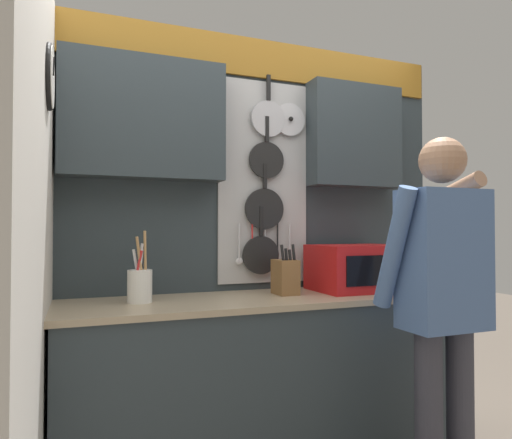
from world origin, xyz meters
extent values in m
cube|color=#2D383D|center=(0.00, 0.00, 0.45)|extent=(2.02, 0.57, 0.90)
cube|color=tan|center=(0.00, 0.00, 0.92)|extent=(2.05, 0.60, 0.03)
cube|color=#2D383D|center=(0.00, 0.30, 1.21)|extent=(2.62, 0.04, 2.42)
cube|color=#99661E|center=(0.00, 0.27, 2.30)|extent=(2.58, 0.02, 0.23)
cube|color=#2D383D|center=(-0.59, 0.20, 1.87)|extent=(0.85, 0.16, 0.64)
cube|color=#2D383D|center=(0.70, 0.20, 1.87)|extent=(0.61, 0.16, 0.64)
cube|color=#B2B2B2|center=(0.12, 0.28, 1.57)|extent=(0.56, 0.01, 1.20)
cylinder|color=#B7B7BC|center=(0.14, 0.25, 1.94)|extent=(0.21, 0.02, 0.21)
cube|color=black|center=(0.14, 0.24, 2.12)|extent=(0.02, 0.02, 0.15)
cylinder|color=black|center=(0.13, 0.25, 1.69)|extent=(0.22, 0.02, 0.22)
cube|color=black|center=(0.13, 0.24, 1.88)|extent=(0.02, 0.02, 0.15)
cylinder|color=black|center=(0.11, 0.25, 1.40)|extent=(0.24, 0.02, 0.24)
cube|color=black|center=(0.11, 0.24, 1.60)|extent=(0.02, 0.02, 0.14)
cylinder|color=black|center=(0.09, 0.25, 1.13)|extent=(0.22, 0.02, 0.22)
cube|color=black|center=(0.09, 0.24, 1.33)|extent=(0.02, 0.02, 0.17)
cylinder|color=silver|center=(0.28, 0.25, 1.95)|extent=(0.20, 0.01, 0.20)
sphere|color=black|center=(0.28, 0.23, 1.95)|extent=(0.03, 0.03, 0.03)
cylinder|color=silver|center=(-0.04, 0.25, 1.22)|extent=(0.01, 0.01, 0.21)
ellipsoid|color=silver|center=(-0.04, 0.25, 1.10)|extent=(0.04, 0.01, 0.04)
cylinder|color=red|center=(0.04, 0.25, 1.23)|extent=(0.01, 0.01, 0.17)
ellipsoid|color=red|center=(0.04, 0.25, 1.14)|extent=(0.04, 0.01, 0.04)
cylinder|color=silver|center=(0.12, 0.25, 1.22)|extent=(0.01, 0.01, 0.20)
ellipsoid|color=silver|center=(0.12, 0.25, 1.11)|extent=(0.05, 0.01, 0.05)
cylinder|color=black|center=(0.20, 0.25, 1.21)|extent=(0.01, 0.01, 0.22)
ellipsoid|color=black|center=(0.20, 0.25, 1.09)|extent=(0.04, 0.01, 0.03)
cylinder|color=silver|center=(0.28, 0.25, 1.21)|extent=(0.01, 0.01, 0.22)
ellipsoid|color=silver|center=(0.28, 0.25, 1.09)|extent=(0.05, 0.01, 0.05)
cube|color=silver|center=(-1.04, -0.42, 1.21)|extent=(0.04, 1.60, 2.42)
cylinder|color=white|center=(-1.01, -0.24, 1.89)|extent=(0.02, 0.25, 0.25)
torus|color=black|center=(-1.02, -0.24, 1.89)|extent=(0.02, 0.27, 0.27)
cube|color=black|center=(-1.00, -0.26, 1.93)|extent=(0.01, 0.05, 0.08)
cube|color=red|center=(0.61, 0.04, 1.06)|extent=(0.50, 0.38, 0.26)
cube|color=black|center=(0.55, -0.16, 1.06)|extent=(0.28, 0.01, 0.16)
cube|color=#333338|center=(0.78, -0.16, 1.06)|extent=(0.11, 0.01, 0.20)
cube|color=brown|center=(0.15, 0.04, 1.02)|extent=(0.11, 0.15, 0.19)
cylinder|color=black|center=(0.12, 0.00, 1.16)|extent=(0.02, 0.04, 0.08)
cylinder|color=black|center=(0.14, 0.00, 1.15)|extent=(0.02, 0.03, 0.07)
cylinder|color=black|center=(0.16, 0.00, 1.15)|extent=(0.02, 0.03, 0.06)
cylinder|color=black|center=(0.18, 0.00, 1.16)|extent=(0.02, 0.04, 0.09)
cylinder|color=white|center=(-0.63, 0.04, 1.01)|extent=(0.12, 0.12, 0.16)
cylinder|color=tan|center=(-0.62, 0.03, 1.12)|extent=(0.05, 0.04, 0.26)
cylinder|color=tan|center=(-0.60, 0.05, 1.14)|extent=(0.02, 0.05, 0.28)
cylinder|color=red|center=(-0.63, 0.04, 1.09)|extent=(0.04, 0.05, 0.19)
cylinder|color=silver|center=(-0.62, 0.03, 1.09)|extent=(0.03, 0.04, 0.20)
cylinder|color=silver|center=(-0.64, 0.04, 1.09)|extent=(0.05, 0.02, 0.19)
cylinder|color=black|center=(-0.62, 0.05, 1.08)|extent=(0.02, 0.01, 0.18)
cylinder|color=tan|center=(-0.62, 0.04, 1.09)|extent=(0.02, 0.04, 0.20)
cylinder|color=silver|center=(-0.63, 0.06, 1.10)|extent=(0.04, 0.03, 0.22)
cylinder|color=#383842|center=(0.54, -0.61, 0.42)|extent=(0.12, 0.12, 0.84)
cylinder|color=#383842|center=(0.72, -0.61, 0.42)|extent=(0.12, 0.12, 0.84)
cube|color=#4C6B9E|center=(0.63, -0.61, 1.15)|extent=(0.38, 0.22, 0.63)
sphere|color=#A87A5B|center=(0.63, -0.61, 1.60)|extent=(0.21, 0.21, 0.21)
cylinder|color=#4C6B9E|center=(0.40, -0.56, 1.20)|extent=(0.08, 0.27, 0.55)
cylinder|color=#A87A5B|center=(0.86, -0.35, 1.44)|extent=(0.08, 0.56, 0.24)
camera|label=1|loc=(-0.90, -2.23, 1.28)|focal=32.00mm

